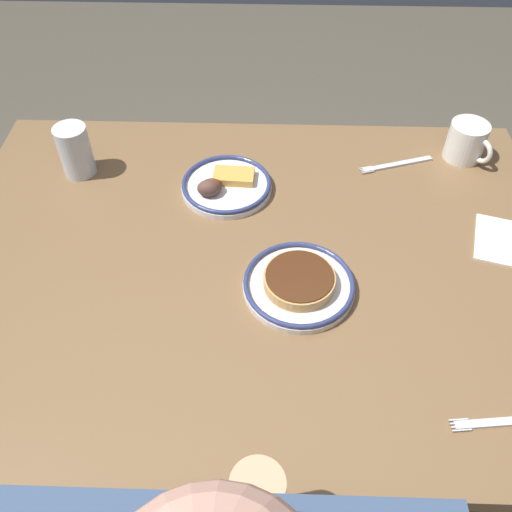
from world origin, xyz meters
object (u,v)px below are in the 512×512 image
at_px(paper_napkin, 512,243).
at_px(fork_near, 396,165).
at_px(plate_near_main, 224,185).
at_px(fork_far, 505,422).
at_px(drinking_glass, 76,153).
at_px(coffee_mug, 467,141).
at_px(plate_center_pancakes, 299,283).

bearing_deg(paper_napkin, fork_near, -51.02).
distance_m(plate_near_main, fork_near, 0.42).
bearing_deg(fork_near, paper_napkin, 128.98).
bearing_deg(fork_near, fork_far, 97.15).
bearing_deg(plate_near_main, drinking_glass, -9.48).
relative_size(coffee_mug, drinking_glass, 0.91).
bearing_deg(fork_near, plate_center_pancakes, 58.20).
distance_m(plate_near_main, coffee_mug, 0.60).
relative_size(plate_near_main, drinking_glass, 1.69).
bearing_deg(fork_far, paper_napkin, -107.15).
bearing_deg(drinking_glass, fork_near, -176.52).
bearing_deg(coffee_mug, fork_near, 12.99).
bearing_deg(paper_napkin, fork_far, 72.85).
height_order(plate_center_pancakes, fork_near, plate_center_pancakes).
bearing_deg(plate_center_pancakes, coffee_mug, -133.64).
relative_size(drinking_glass, fork_near, 0.67).
xyz_separation_m(coffee_mug, fork_near, (0.17, 0.04, -0.04)).
relative_size(paper_napkin, fork_near, 0.82).
bearing_deg(plate_near_main, fork_near, -165.66).
height_order(drinking_glass, fork_far, drinking_glass).
height_order(plate_center_pancakes, drinking_glass, drinking_glass).
distance_m(drinking_glass, fork_far, 1.05).
bearing_deg(coffee_mug, fork_far, 83.07).
distance_m(fork_near, fork_far, 0.67).
xyz_separation_m(drinking_glass, fork_near, (-0.76, -0.05, -0.05)).
bearing_deg(drinking_glass, coffee_mug, -174.76).
xyz_separation_m(drinking_glass, fork_far, (-0.84, 0.62, -0.05)).
distance_m(plate_center_pancakes, fork_near, 0.46).
bearing_deg(coffee_mug, plate_center_pancakes, 46.36).
bearing_deg(plate_near_main, paper_napkin, 166.11).
distance_m(coffee_mug, drinking_glass, 0.93).
bearing_deg(drinking_glass, paper_napkin, 167.69).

